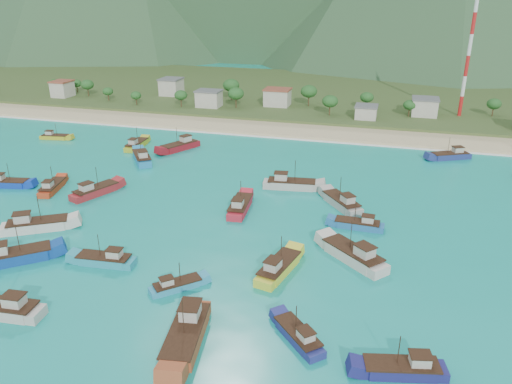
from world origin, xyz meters
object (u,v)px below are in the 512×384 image
(boat_4, at_px, (142,158))
(boat_23, at_px, (15,257))
(boat_12, at_px, (177,286))
(boat_18, at_px, (7,184))
(boat_9, at_px, (37,225))
(boat_30, at_px, (187,335))
(boat_21, at_px, (291,185))
(boat_28, at_px, (3,309))
(boat_2, at_px, (450,156))
(boat_8, at_px, (240,207))
(boat_10, at_px, (298,336))
(boat_31, at_px, (52,188))
(radio_tower, at_px, (468,55))
(boat_15, at_px, (358,225))
(boat_29, at_px, (279,268))
(boat_7, at_px, (342,203))
(boat_19, at_px, (95,191))
(boat_17, at_px, (403,369))
(boat_11, at_px, (354,256))
(boat_13, at_px, (55,137))
(boat_3, at_px, (180,146))
(boat_20, at_px, (105,260))
(boat_24, at_px, (137,145))

(boat_4, bearing_deg, boat_23, -121.41)
(boat_12, height_order, boat_18, boat_18)
(boat_9, distance_m, boat_30, 46.21)
(boat_21, distance_m, boat_28, 64.90)
(boat_2, xyz_separation_m, boat_4, (-79.09, -24.49, 0.10))
(boat_8, distance_m, boat_30, 41.99)
(boat_10, relative_size, boat_18, 0.78)
(boat_9, distance_m, boat_10, 57.30)
(boat_23, xyz_separation_m, boat_31, (-14.32, 29.27, -0.26))
(radio_tower, height_order, boat_21, radio_tower)
(radio_tower, height_order, boat_10, radio_tower)
(boat_15, xyz_separation_m, boat_30, (-18.61, -39.89, 0.42))
(boat_10, bearing_deg, boat_21, 59.88)
(boat_23, bearing_deg, boat_29, 61.20)
(boat_4, relative_size, boat_21, 0.92)
(boat_12, distance_m, boat_21, 46.18)
(boat_7, xyz_separation_m, boat_30, (-14.36, -49.19, 0.20))
(boat_19, distance_m, boat_21, 43.99)
(boat_17, bearing_deg, boat_2, -20.43)
(boat_4, xyz_separation_m, boat_11, (59.17, -37.68, 0.10))
(radio_tower, height_order, boat_18, radio_tower)
(boat_13, relative_size, boat_28, 0.77)
(boat_12, bearing_deg, boat_18, -161.19)
(boat_9, bearing_deg, boat_21, 97.60)
(boat_10, distance_m, boat_15, 35.95)
(boat_23, bearing_deg, boat_3, 139.14)
(boat_3, bearing_deg, boat_23, 116.63)
(boat_18, height_order, boat_21, boat_21)
(boat_19, bearing_deg, radio_tower, 70.50)
(boat_18, bearing_deg, boat_15, 79.27)
(boat_9, xyz_separation_m, boat_21, (42.16, 33.98, -0.00))
(boat_18, relative_size, boat_23, 0.91)
(boat_3, relative_size, boat_12, 1.63)
(radio_tower, height_order, boat_20, radio_tower)
(boat_19, xyz_separation_m, boat_23, (3.45, -29.63, 0.11))
(boat_21, distance_m, boat_24, 53.05)
(boat_10, xyz_separation_m, boat_11, (4.97, 22.76, 0.40))
(boat_17, height_order, boat_20, boat_17)
(boat_3, bearing_deg, boat_13, 28.16)
(boat_15, height_order, boat_18, boat_18)
(boat_19, height_order, boat_28, boat_28)
(boat_4, distance_m, boat_29, 65.57)
(boat_11, distance_m, boat_31, 70.46)
(boat_3, height_order, boat_19, boat_3)
(boat_10, xyz_separation_m, boat_19, (-53.29, 36.67, 0.24))
(boat_21, relative_size, boat_29, 1.08)
(boat_18, bearing_deg, boat_10, 54.06)
(boat_3, bearing_deg, boat_9, 111.78)
(boat_23, relative_size, boat_31, 1.14)
(boat_15, bearing_deg, radio_tower, -13.22)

